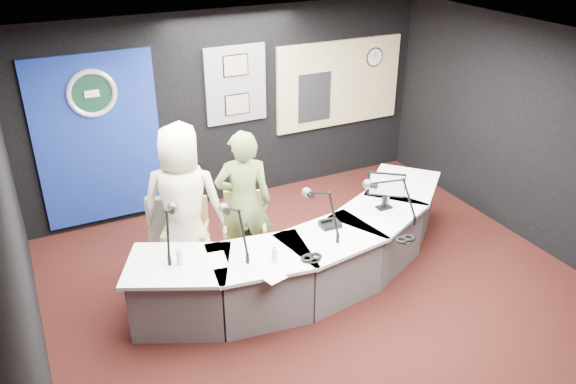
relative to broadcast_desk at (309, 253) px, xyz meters
name	(u,v)px	position (x,y,z in m)	size (l,w,h in m)	color
ground	(335,304)	(0.05, -0.55, -0.38)	(6.00, 6.00, 0.00)	black
ceiling	(347,56)	(0.05, -0.55, 2.42)	(6.00, 6.00, 0.02)	silver
wall_back	(233,109)	(0.05, 2.45, 1.02)	(6.00, 0.02, 2.80)	black
wall_left	(23,268)	(-2.95, -0.55, 1.02)	(0.02, 6.00, 2.80)	black
wall_right	(551,144)	(3.05, -0.55, 1.02)	(0.02, 6.00, 2.80)	black
broadcast_desk	(309,253)	(0.00, 0.00, 0.00)	(4.50, 1.90, 0.75)	silver
backdrop_panel	(99,141)	(-1.85, 2.42, 0.88)	(1.60, 0.05, 2.30)	navy
agency_seal	(92,94)	(-1.85, 2.38, 1.52)	(0.63, 0.63, 0.07)	silver
seal_center	(92,93)	(-1.85, 2.38, 1.52)	(0.48, 0.48, 0.01)	black
pinboard	(236,85)	(0.10, 2.42, 1.38)	(0.90, 0.04, 1.10)	slate
framed_photo_upper	(236,66)	(0.10, 2.39, 1.65)	(0.34, 0.02, 0.27)	#816F5E
framed_photo_lower	(237,105)	(0.10, 2.39, 1.09)	(0.34, 0.02, 0.27)	#816F5E
booth_window_frame	(339,84)	(1.80, 2.42, 1.18)	(2.12, 0.06, 1.32)	tan
booth_glow	(340,84)	(1.80, 2.41, 1.18)	(2.00, 0.02, 1.20)	#CEB982
equipment_rack	(314,97)	(1.35, 2.39, 1.03)	(0.55, 0.02, 0.75)	black
wall_clock	(375,57)	(2.40, 2.39, 1.52)	(0.28, 0.28, 0.01)	white
armchair_left	(186,240)	(-1.25, 0.74, 0.11)	(0.54, 0.54, 0.97)	#A78C4C
armchair_right	(245,233)	(-0.57, 0.56, 0.12)	(0.56, 0.56, 0.99)	#A78C4C
draped_jacket	(169,224)	(-1.38, 0.96, 0.24)	(0.50, 0.10, 0.70)	slate
person_man	(183,204)	(-1.25, 0.74, 0.59)	(0.94, 0.61, 1.93)	#F6E6C4
person_woman	(244,203)	(-0.57, 0.56, 0.53)	(0.66, 0.43, 1.81)	olive
computer_monitor	(386,184)	(1.01, -0.02, 0.70)	(0.45, 0.03, 0.31)	black
desk_phone	(330,224)	(0.20, -0.11, 0.40)	(0.22, 0.18, 0.06)	black
headphones_near	(405,239)	(0.79, -0.75, 0.39)	(0.20, 0.20, 0.03)	black
headphones_far	(311,257)	(-0.31, -0.61, 0.39)	(0.21, 0.21, 0.04)	black
paper_stack	(216,260)	(-1.21, -0.20, 0.38)	(0.22, 0.31, 0.00)	white
notepad	(270,275)	(-0.81, -0.69, 0.38)	(0.21, 0.29, 0.00)	white
boom_mic_a	(170,224)	(-1.54, 0.22, 0.68)	(0.35, 0.70, 0.60)	black
boom_mic_b	(235,224)	(-0.93, -0.08, 0.68)	(0.16, 0.74, 0.60)	black
boom_mic_c	(322,206)	(0.07, -0.14, 0.68)	(0.18, 0.74, 0.60)	black
boom_mic_d	(391,194)	(0.94, -0.23, 0.68)	(0.42, 0.66, 0.60)	black
water_bottles	(300,233)	(-0.24, -0.23, 0.46)	(2.69, 0.57, 0.18)	silver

